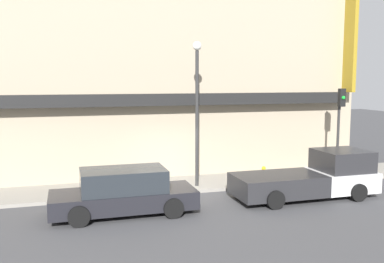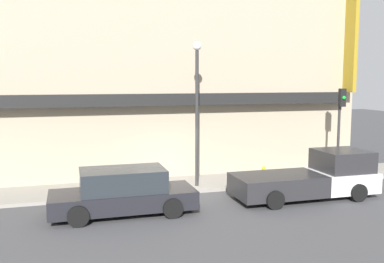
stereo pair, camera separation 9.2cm
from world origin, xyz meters
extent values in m
plane|color=#424244|center=(0.00, 0.00, 0.00)|extent=(80.00, 80.00, 0.00)
cube|color=gray|center=(0.00, 1.29, 0.06)|extent=(36.00, 2.58, 0.13)
cube|color=tan|center=(0.00, 4.08, 5.10)|extent=(19.80, 3.00, 10.20)
cube|color=black|center=(0.00, 2.28, 3.59)|extent=(18.22, 0.60, 0.50)
cube|color=olive|center=(9.40, 2.18, 6.81)|extent=(0.20, 0.80, 5.94)
cube|color=silver|center=(6.29, -1.79, 0.59)|extent=(2.18, 1.92, 0.75)
cube|color=#262628|center=(6.29, -1.79, 1.36)|extent=(1.85, 1.77, 0.79)
cube|color=#262628|center=(3.57, -1.79, 0.59)|extent=(3.27, 1.92, 0.75)
cylinder|color=black|center=(6.35, -0.83, 0.33)|extent=(0.66, 0.22, 0.66)
cylinder|color=black|center=(6.35, -2.75, 0.33)|extent=(0.66, 0.22, 0.66)
cylinder|color=black|center=(2.97, -0.83, 0.33)|extent=(0.66, 0.22, 0.66)
cylinder|color=black|center=(2.97, -2.75, 0.33)|extent=(0.66, 0.22, 0.66)
cube|color=black|center=(-2.11, -1.79, 0.49)|extent=(4.76, 1.80, 0.59)
cube|color=#23282D|center=(-2.11, -1.79, 1.15)|extent=(2.76, 1.62, 0.73)
cylinder|color=black|center=(-0.63, -0.89, 0.33)|extent=(0.66, 0.22, 0.66)
cylinder|color=black|center=(-0.63, -2.69, 0.33)|extent=(0.66, 0.22, 0.66)
cylinder|color=black|center=(-3.58, -0.89, 0.33)|extent=(0.66, 0.22, 0.66)
cylinder|color=black|center=(-3.58, -2.69, 0.33)|extent=(0.66, 0.22, 0.66)
cylinder|color=yellow|center=(4.16, 0.58, 0.38)|extent=(0.19, 0.19, 0.50)
sphere|color=yellow|center=(4.16, 0.58, 0.70)|extent=(0.18, 0.18, 0.18)
cylinder|color=#2D2D2D|center=(1.21, 0.69, 2.86)|extent=(0.14, 0.14, 5.46)
sphere|color=silver|center=(1.21, 0.69, 5.77)|extent=(0.36, 0.36, 0.36)
cylinder|color=#2D2D2D|center=(7.93, 0.80, 2.09)|extent=(0.12, 0.12, 3.93)
cube|color=black|center=(7.93, 0.64, 3.65)|extent=(0.28, 0.20, 0.80)
sphere|color=green|center=(7.93, 0.52, 3.65)|extent=(0.16, 0.16, 0.16)
camera|label=1|loc=(-3.88, -15.65, 4.43)|focal=40.00mm
camera|label=2|loc=(-3.80, -15.68, 4.43)|focal=40.00mm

